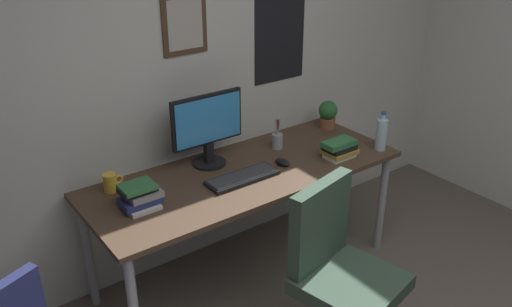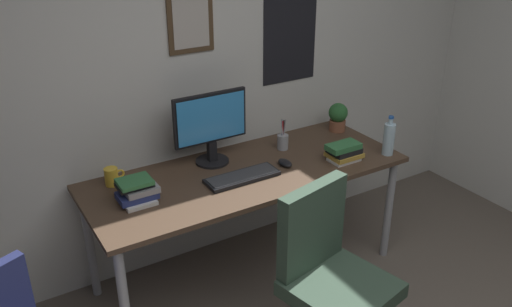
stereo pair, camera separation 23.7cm
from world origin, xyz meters
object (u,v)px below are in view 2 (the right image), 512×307
object	(u,v)px
water_bottle	(389,138)
book_stack_left	(137,191)
pen_cup	(283,141)
monitor	(211,125)
book_stack_right	(344,152)
coffee_mug_near	(112,176)
office_chair	(329,271)
keyboard	(242,177)
computer_mouse	(285,163)
potted_plant	(338,116)

from	to	relation	value
water_bottle	book_stack_left	world-z (taller)	water_bottle
water_bottle	pen_cup	bearing A→B (deg)	141.71
monitor	water_bottle	world-z (taller)	monitor
book_stack_left	book_stack_right	distance (m)	1.25
book_stack_left	book_stack_right	world-z (taller)	book_stack_left
water_bottle	coffee_mug_near	bearing A→B (deg)	162.41
office_chair	monitor	xyz separation A→B (m)	(-0.12, 0.99, 0.45)
keyboard	computer_mouse	distance (m)	0.30
coffee_mug_near	book_stack_right	bearing A→B (deg)	-18.19
pen_cup	book_stack_left	world-z (taller)	pen_cup
monitor	computer_mouse	distance (m)	0.49
computer_mouse	book_stack_right	bearing A→B (deg)	-19.22
potted_plant	pen_cup	size ratio (longest dim) A/B	0.98
monitor	pen_cup	world-z (taller)	monitor
computer_mouse	pen_cup	world-z (taller)	pen_cup
coffee_mug_near	book_stack_left	size ratio (longest dim) A/B	0.54
office_chair	keyboard	bearing A→B (deg)	96.31
potted_plant	book_stack_right	bearing A→B (deg)	-124.44
water_bottle	potted_plant	xyz separation A→B (m)	(-0.02, 0.46, -0.00)
book_stack_left	pen_cup	bearing A→B (deg)	8.44
book_stack_right	coffee_mug_near	bearing A→B (deg)	161.81
office_chair	coffee_mug_near	distance (m)	1.28
coffee_mug_near	book_stack_right	size ratio (longest dim) A/B	0.51
book_stack_right	monitor	bearing A→B (deg)	150.55
office_chair	pen_cup	world-z (taller)	office_chair
computer_mouse	pen_cup	bearing A→B (deg)	59.36
office_chair	water_bottle	world-z (taller)	water_bottle
keyboard	potted_plant	size ratio (longest dim) A/B	2.21
monitor	pen_cup	size ratio (longest dim) A/B	2.30
computer_mouse	keyboard	bearing A→B (deg)	-177.81
keyboard	book_stack_right	distance (m)	0.66
potted_plant	pen_cup	distance (m)	0.49
keyboard	pen_cup	distance (m)	0.48
book_stack_right	keyboard	bearing A→B (deg)	170.40
coffee_mug_near	book_stack_right	world-z (taller)	book_stack_right
office_chair	computer_mouse	distance (m)	0.78
coffee_mug_near	book_stack_left	xyz separation A→B (m)	(0.06, -0.25, 0.01)
monitor	book_stack_left	distance (m)	0.61
potted_plant	water_bottle	bearing A→B (deg)	-87.14
office_chair	water_bottle	distance (m)	1.05
water_bottle	coffee_mug_near	size ratio (longest dim) A/B	2.23
keyboard	coffee_mug_near	distance (m)	0.72
monitor	book_stack_left	world-z (taller)	monitor
keyboard	computer_mouse	size ratio (longest dim) A/B	3.91
book_stack_left	coffee_mug_near	bearing A→B (deg)	102.90
water_bottle	pen_cup	xyz separation A→B (m)	(-0.51, 0.40, -0.05)
pen_cup	book_stack_right	size ratio (longest dim) A/B	0.89
computer_mouse	potted_plant	world-z (taller)	potted_plant
book_stack_right	book_stack_left	bearing A→B (deg)	171.85
office_chair	pen_cup	bearing A→B (deg)	69.54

